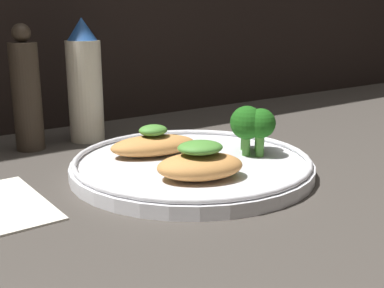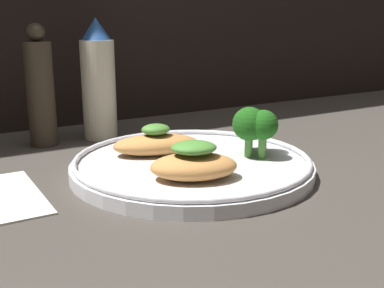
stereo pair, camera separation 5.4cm
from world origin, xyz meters
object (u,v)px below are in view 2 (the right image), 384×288
Objects in this scene: plate at (192,164)px; pepper_grinder at (40,91)px; broccoli_bunch at (255,126)px; sauce_bottle at (98,82)px.

pepper_grinder is at bearing 118.35° from plate.
sauce_bottle reaches higher than broccoli_bunch.
pepper_grinder is (-11.38, 21.09, 6.62)cm from plate.
sauce_bottle reaches higher than pepper_grinder.
plate is at bearing -81.59° from sauce_bottle.
plate is 8.71cm from broccoli_bunch.
plate is 3.97× the size of broccoli_bunch.
sauce_bottle is at bearing 115.02° from broccoli_bunch.
pepper_grinder reaches higher than plate.
pepper_grinder reaches higher than broccoli_bunch.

